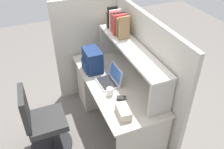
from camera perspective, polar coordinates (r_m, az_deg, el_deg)
ground_plane at (r=3.53m, az=0.77°, el=-11.11°), size 8.00×8.00×0.00m
desk at (r=3.53m, az=-1.65°, el=-2.30°), size 1.60×0.70×0.73m
cubicle_partition_rear at (r=3.16m, az=7.24°, el=0.62°), size 1.84×0.05×1.55m
cubicle_partition_left at (r=3.67m, az=-5.07°, el=6.20°), size 0.05×1.06×1.55m
overhead_hutch at (r=2.91m, az=4.57°, el=4.80°), size 1.44×0.28×0.45m
reference_books_on_shelf at (r=3.14m, az=1.44°, el=11.89°), size 0.42×0.18×0.30m
laptop at (r=2.99m, az=-0.38°, el=-1.09°), size 0.32×0.26×0.22m
backpack at (r=3.19m, az=-4.70°, el=3.33°), size 0.30×0.23×0.30m
computer_mouse at (r=2.77m, az=2.18°, el=-5.61°), size 0.10×0.12×0.03m
paper_cup at (r=2.80m, az=-0.53°, el=-4.07°), size 0.08×0.08×0.10m
tissue_box at (r=2.56m, az=2.71°, el=-8.77°), size 0.23×0.14×0.10m
snack_canister at (r=3.42m, az=-5.91°, el=4.03°), size 0.10×0.10×0.12m
office_chair at (r=3.06m, az=-15.99°, el=-11.46°), size 0.52×0.52×0.93m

